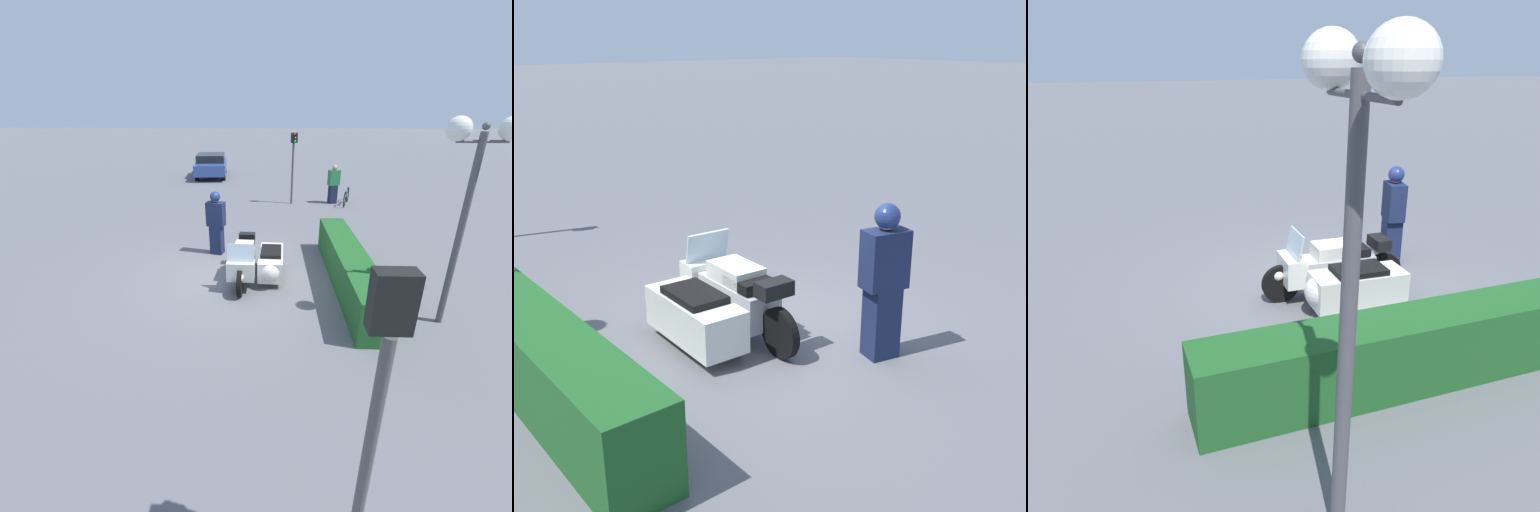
# 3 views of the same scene
# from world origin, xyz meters

# --- Properties ---
(ground_plane) EXTENTS (160.00, 160.00, 0.00)m
(ground_plane) POSITION_xyz_m (0.00, 0.00, 0.00)
(ground_plane) COLOR slate
(police_motorcycle) EXTENTS (2.39, 1.33, 1.14)m
(police_motorcycle) POSITION_xyz_m (0.21, 0.57, 0.46)
(police_motorcycle) COLOR black
(police_motorcycle) RESTS_ON ground
(officer_rider) EXTENTS (0.41, 0.55, 1.82)m
(officer_rider) POSITION_xyz_m (-1.43, -0.65, 0.96)
(officer_rider) COLOR #192347
(officer_rider) RESTS_ON ground
(hedge_bush_curbside) EXTENTS (4.98, 0.68, 0.89)m
(hedge_bush_curbside) POSITION_xyz_m (0.39, 2.71, 0.45)
(hedge_bush_curbside) COLOR #1E5623
(hedge_bush_curbside) RESTS_ON ground
(twin_lamp_post) EXTENTS (0.39, 1.21, 3.78)m
(twin_lamp_post) POSITION_xyz_m (1.96, 4.21, 3.04)
(twin_lamp_post) COLOR #4C4C51
(twin_lamp_post) RESTS_ON ground
(traffic_light_near) EXTENTS (0.23, 0.26, 3.01)m
(traffic_light_near) POSITION_xyz_m (6.06, 1.53, 2.01)
(traffic_light_near) COLOR #4C4C4C
(traffic_light_near) RESTS_ON ground
(traffic_light_far) EXTENTS (0.23, 0.29, 3.01)m
(traffic_light_far) POSITION_xyz_m (-7.34, 1.88, 2.01)
(traffic_light_far) COLOR #4C4C4C
(traffic_light_far) RESTS_ON ground
(parked_car_background) EXTENTS (4.42, 2.20, 1.38)m
(parked_car_background) POSITION_xyz_m (-14.10, -2.76, 0.74)
(parked_car_background) COLOR #2D478C
(parked_car_background) RESTS_ON ground
(pedestrian_bystander) EXTENTS (0.42, 0.54, 1.69)m
(pedestrian_bystander) POSITION_xyz_m (-7.48, 3.71, 0.85)
(pedestrian_bystander) COLOR #191E38
(pedestrian_bystander) RESTS_ON ground
(bicycle_parked) EXTENTS (1.60, 0.59, 0.73)m
(bicycle_parked) POSITION_xyz_m (-7.36, 4.30, 0.33)
(bicycle_parked) COLOR black
(bicycle_parked) RESTS_ON ground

